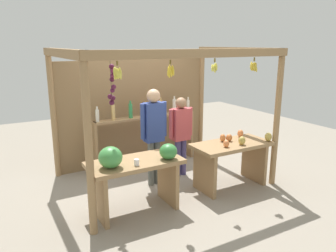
% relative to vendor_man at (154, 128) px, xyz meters
% --- Properties ---
extents(ground_plane, '(12.00, 12.00, 0.00)m').
position_rel_vendor_man_xyz_m(ground_plane, '(0.21, 0.11, -1.00)').
color(ground_plane, gray).
rests_on(ground_plane, ground).
extents(market_stall, '(3.31, 2.31, 2.31)m').
position_rel_vendor_man_xyz_m(market_stall, '(0.20, 0.61, 0.36)').
color(market_stall, '#99754C').
rests_on(market_stall, ground).
extents(fruit_counter_left, '(1.34, 0.66, 1.06)m').
position_rel_vendor_man_xyz_m(fruit_counter_left, '(-0.70, -0.75, -0.34)').
color(fruit_counter_left, '#99754C').
rests_on(fruit_counter_left, ground).
extents(fruit_counter_right, '(1.35, 0.64, 0.92)m').
position_rel_vendor_man_xyz_m(fruit_counter_right, '(1.10, -0.72, -0.43)').
color(fruit_counter_right, '#99754C').
rests_on(fruit_counter_right, ground).
extents(bottle_shelf_unit, '(2.12, 0.22, 1.35)m').
position_rel_vendor_man_xyz_m(bottle_shelf_unit, '(0.30, 0.93, -0.19)').
color(bottle_shelf_unit, '#99754C').
rests_on(bottle_shelf_unit, ground).
extents(vendor_man, '(0.48, 0.23, 1.66)m').
position_rel_vendor_man_xyz_m(vendor_man, '(0.00, 0.00, 0.00)').
color(vendor_man, '#575C56').
rests_on(vendor_man, ground).
extents(vendor_woman, '(0.48, 0.20, 1.46)m').
position_rel_vendor_man_xyz_m(vendor_woman, '(0.61, 0.13, -0.14)').
color(vendor_woman, '#443D70').
rests_on(vendor_woman, ground).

